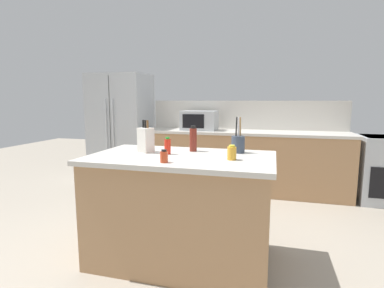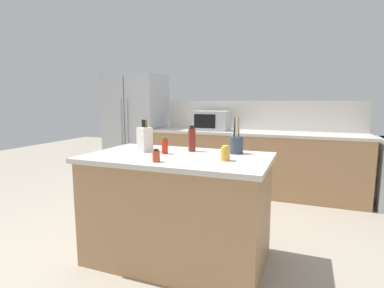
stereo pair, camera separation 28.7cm
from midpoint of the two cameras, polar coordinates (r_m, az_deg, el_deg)
ground_plane at (r=2.87m, az=0.37°, el=-20.96°), size 14.00×14.00×0.00m
back_counter_run at (r=4.68m, az=13.49°, el=-3.43°), size 3.14×0.66×0.94m
wall_backsplash at (r=4.90m, az=14.27°, el=5.32°), size 3.10×0.03×0.46m
kitchen_island at (r=2.67m, az=0.38°, el=-12.10°), size 1.56×0.91×0.94m
refrigerator at (r=5.34m, az=-9.05°, el=3.01°), size 0.95×0.75×1.84m
microwave at (r=4.73m, az=5.46°, el=4.47°), size 0.54×0.39×0.30m
knife_block at (r=2.75m, az=-6.04°, el=0.92°), size 0.16×0.15×0.29m
utensil_crock at (r=2.68m, az=11.48°, el=-0.07°), size 0.12×0.12×0.32m
vinegar_bottle at (r=2.74m, az=2.97°, el=0.90°), size 0.07×0.07×0.24m
spice_jar_paprika at (r=2.28m, az=-3.27°, el=-2.32°), size 0.06×0.06×0.10m
honey_jar at (r=2.35m, az=9.86°, el=-1.84°), size 0.07×0.07×0.12m
hot_sauce_bottle at (r=2.62m, az=-2.10°, el=-0.37°), size 0.05×0.05×0.15m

